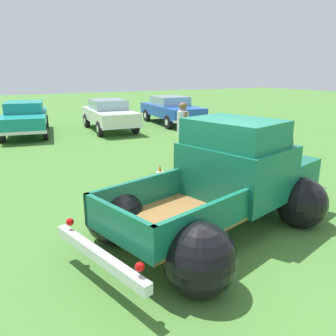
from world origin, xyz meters
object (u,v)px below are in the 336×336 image
(show_car_1, at_px, (25,117))
(show_car_3, at_px, (171,109))
(lane_cone_1, at_px, (160,178))
(spectator_0, at_px, (183,128))
(lane_cone_0, at_px, (237,166))
(vintage_pickup_truck, at_px, (226,186))
(show_car_2, at_px, (109,114))

(show_car_1, distance_m, show_car_3, 7.18)
(show_car_1, xyz_separation_m, lane_cone_1, (1.84, -9.26, -0.47))
(spectator_0, height_order, lane_cone_0, spectator_0)
(show_car_3, bearing_deg, spectator_0, -22.34)
(lane_cone_1, bearing_deg, show_car_1, 101.25)
(vintage_pickup_truck, height_order, show_car_3, vintage_pickup_truck)
(vintage_pickup_truck, relative_size, lane_cone_0, 7.86)
(vintage_pickup_truck, xyz_separation_m, lane_cone_1, (-0.16, 2.24, -0.45))
(spectator_0, relative_size, lane_cone_1, 2.91)
(spectator_0, bearing_deg, show_car_2, -84.85)
(lane_cone_1, bearing_deg, vintage_pickup_truck, -85.96)
(show_car_3, height_order, spectator_0, spectator_0)
(lane_cone_0, bearing_deg, lane_cone_1, 177.66)
(lane_cone_0, distance_m, lane_cone_1, 2.23)
(spectator_0, bearing_deg, vintage_pickup_truck, 74.24)
(show_car_2, bearing_deg, vintage_pickup_truck, -4.34)
(show_car_2, distance_m, spectator_0, 6.77)
(show_car_2, distance_m, show_car_3, 3.59)
(show_car_2, xyz_separation_m, spectator_0, (-0.02, -6.76, 0.28))
(show_car_2, distance_m, lane_cone_0, 8.78)
(vintage_pickup_truck, distance_m, show_car_1, 11.67)
(show_car_1, bearing_deg, lane_cone_0, 33.64)
(show_car_1, xyz_separation_m, spectator_0, (3.60, -7.35, 0.28))
(show_car_2, bearing_deg, lane_cone_0, 7.03)
(show_car_2, xyz_separation_m, show_car_3, (3.57, 0.40, 0.00))
(spectator_0, xyz_separation_m, lane_cone_0, (0.47, -2.00, -0.75))
(lane_cone_1, bearing_deg, spectator_0, 47.42)
(lane_cone_0, bearing_deg, spectator_0, 103.17)
(show_car_1, xyz_separation_m, lane_cone_0, (4.07, -9.35, -0.47))
(show_car_1, relative_size, lane_cone_0, 7.56)
(show_car_1, xyz_separation_m, show_car_2, (3.61, -0.59, -0.00))
(show_car_3, relative_size, lane_cone_1, 7.47)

